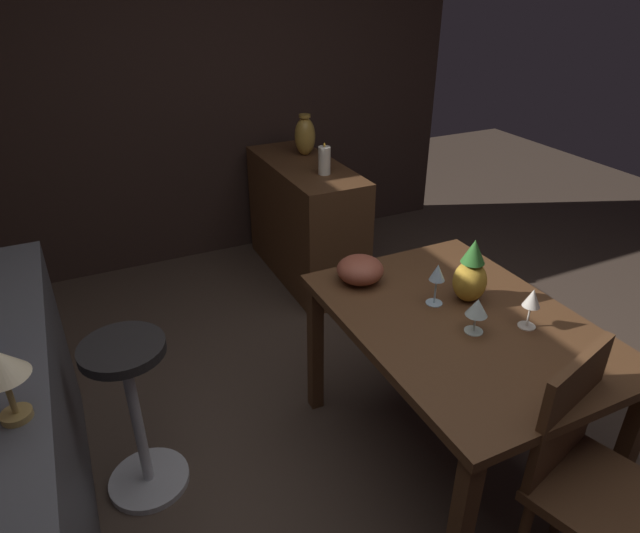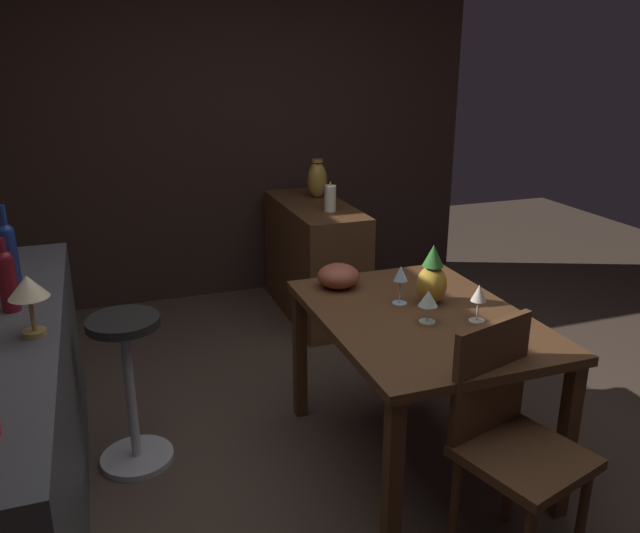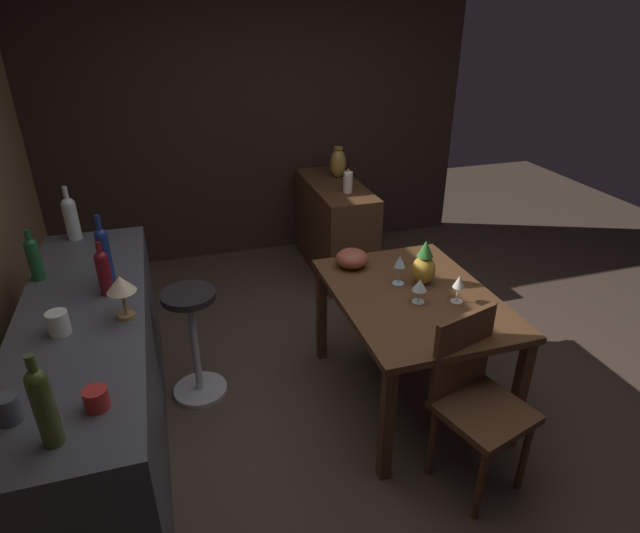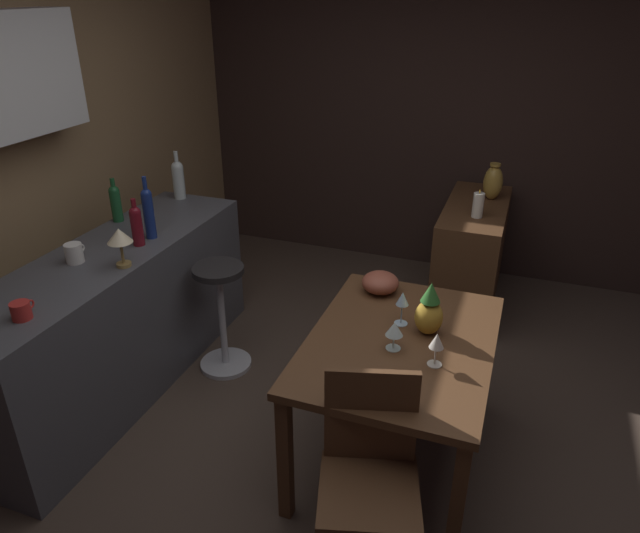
# 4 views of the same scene
# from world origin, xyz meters

# --- Properties ---
(ground_plane) EXTENTS (9.00, 9.00, 0.00)m
(ground_plane) POSITION_xyz_m (0.00, 0.00, 0.00)
(ground_plane) COLOR #47382D
(wall_side_right) EXTENTS (0.10, 4.40, 2.60)m
(wall_side_right) POSITION_xyz_m (2.55, 0.30, 1.30)
(wall_side_right) COLOR #33231E
(wall_side_right) RESTS_ON ground_plane
(dining_table) EXTENTS (1.19, 0.87, 0.74)m
(dining_table) POSITION_xyz_m (0.04, -0.29, 0.65)
(dining_table) COLOR #56351E
(dining_table) RESTS_ON ground_plane
(sideboard_cabinet) EXTENTS (1.10, 0.44, 0.82)m
(sideboard_cabinet) POSITION_xyz_m (1.87, -0.43, 0.41)
(sideboard_cabinet) COLOR #56351E
(sideboard_cabinet) RESTS_ON ground_plane
(chair_near_window) EXTENTS (0.50, 0.50, 0.92)m
(chair_near_window) POSITION_xyz_m (-0.60, -0.32, 0.51)
(chair_near_window) COLOR #56351E
(chair_near_window) RESTS_ON ground_plane
(bar_stool) EXTENTS (0.34, 0.34, 0.73)m
(bar_stool) POSITION_xyz_m (0.45, 0.95, 0.39)
(bar_stool) COLOR #262323
(bar_stool) RESTS_ON ground_plane
(wine_glass_left) EXTENTS (0.07, 0.07, 0.16)m
(wine_glass_left) POSITION_xyz_m (-0.11, -0.47, 0.86)
(wine_glass_left) COLOR silver
(wine_glass_left) RESTS_ON dining_table
(wine_glass_right) EXTENTS (0.08, 0.08, 0.14)m
(wine_glass_right) POSITION_xyz_m (-0.05, -0.27, 0.84)
(wine_glass_right) COLOR silver
(wine_glass_right) RESTS_ON dining_table
(wine_glass_center) EXTENTS (0.07, 0.07, 0.18)m
(wine_glass_center) POSITION_xyz_m (0.18, -0.25, 0.88)
(wine_glass_center) COLOR silver
(wine_glass_center) RESTS_ON dining_table
(pineapple_centerpiece) EXTENTS (0.14, 0.14, 0.28)m
(pineapple_centerpiece) POSITION_xyz_m (0.14, -0.39, 0.86)
(pineapple_centerpiece) COLOR gold
(pineapple_centerpiece) RESTS_ON dining_table
(fruit_bowl) EXTENTS (0.21, 0.21, 0.12)m
(fruit_bowl) POSITION_xyz_m (0.47, -0.07, 0.80)
(fruit_bowl) COLOR #9E4C38
(fruit_bowl) RESTS_ON dining_table
(wine_bottle_ruby) EXTENTS (0.07, 0.07, 0.29)m
(wine_bottle_ruby) POSITION_xyz_m (0.26, 1.35, 1.03)
(wine_bottle_ruby) COLOR maroon
(wine_bottle_ruby) RESTS_ON kitchen_counter
(wine_bottle_cobalt) EXTENTS (0.06, 0.06, 0.38)m
(wine_bottle_cobalt) POSITION_xyz_m (0.37, 1.34, 1.07)
(wine_bottle_cobalt) COLOR navy
(wine_bottle_cobalt) RESTS_ON kitchen_counter
(counter_lamp) EXTENTS (0.14, 0.14, 0.22)m
(counter_lamp) POSITION_xyz_m (-0.01, 1.25, 1.07)
(counter_lamp) COLOR #A58447
(counter_lamp) RESTS_ON kitchen_counter
(pillar_candle_tall) EXTENTS (0.08, 0.08, 0.20)m
(pillar_candle_tall) POSITION_xyz_m (1.63, -0.45, 0.91)
(pillar_candle_tall) COLOR white
(pillar_candle_tall) RESTS_ON sideboard_cabinet
(vase_brass) EXTENTS (0.14, 0.14, 0.28)m
(vase_brass) POSITION_xyz_m (2.05, -0.51, 0.95)
(vase_brass) COLOR #B78C38
(vase_brass) RESTS_ON sideboard_cabinet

